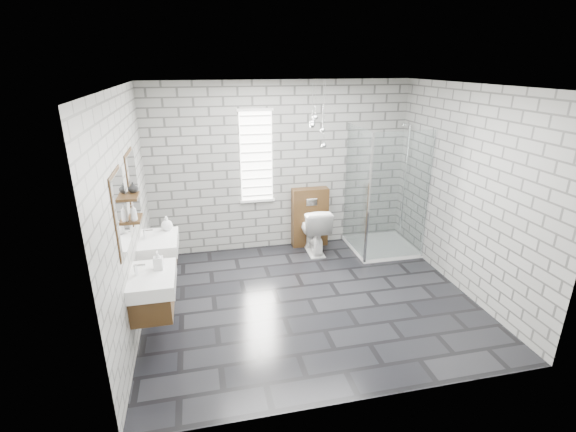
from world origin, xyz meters
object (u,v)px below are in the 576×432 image
object	(u,v)px
vanity_left	(149,282)
toilet	(314,229)
vanity_right	(156,245)
shower_enclosure	(380,223)
cistern_panel	(310,217)

from	to	relation	value
vanity_left	toilet	size ratio (longest dim) A/B	2.04
vanity_right	shower_enclosure	size ratio (longest dim) A/B	0.77
shower_enclosure	toilet	size ratio (longest dim) A/B	2.64
vanity_right	cistern_panel	distance (m)	2.68
vanity_left	toilet	world-z (taller)	vanity_left
vanity_right	shower_enclosure	bearing A→B (deg)	11.49
shower_enclosure	vanity_left	bearing A→B (deg)	-153.88
cistern_panel	shower_enclosure	distance (m)	1.16
cistern_panel	shower_enclosure	bearing A→B (deg)	-26.55
vanity_right	cistern_panel	world-z (taller)	vanity_right
shower_enclosure	toilet	xyz separation A→B (m)	(-1.04, 0.26, -0.12)
vanity_left	shower_enclosure	distance (m)	3.80
vanity_left	toilet	xyz separation A→B (m)	(2.37, 1.93, -0.37)
vanity_left	vanity_right	xyz separation A→B (m)	(0.00, 0.98, 0.00)
shower_enclosure	cistern_panel	bearing A→B (deg)	153.45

